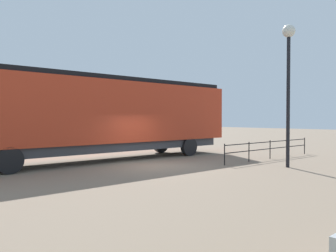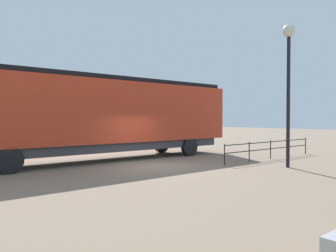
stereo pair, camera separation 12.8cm
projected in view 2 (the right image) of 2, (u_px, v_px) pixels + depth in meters
ground_plane at (154, 166)px, 15.97m from camera, size 120.00×120.00×0.00m
locomotive at (112, 115)px, 18.16m from camera, size 2.92×15.81×4.40m
lamp_post at (289, 62)px, 15.30m from camera, size 0.58×0.58×6.50m
platform_fence at (271, 147)px, 18.63m from camera, size 0.05×7.90×1.03m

